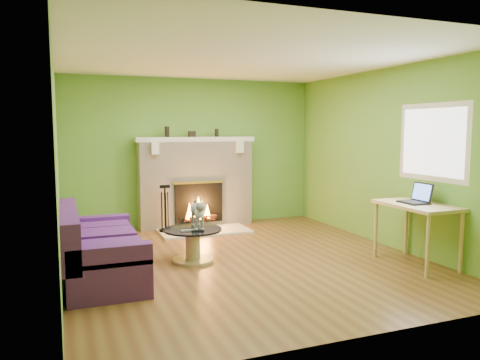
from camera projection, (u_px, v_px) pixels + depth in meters
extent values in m
plane|color=brown|center=(244.00, 260.00, 6.17)|extent=(5.00, 5.00, 0.00)
plane|color=white|center=(244.00, 59.00, 5.89)|extent=(5.00, 5.00, 0.00)
plane|color=#5B8F2E|center=(193.00, 152.00, 8.35)|extent=(5.00, 0.00, 5.00)
plane|color=#5B8F2E|center=(360.00, 182.00, 3.71)|extent=(5.00, 0.00, 5.00)
plane|color=#5B8F2E|center=(57.00, 167.00, 5.23)|extent=(0.00, 5.00, 5.00)
plane|color=#5B8F2E|center=(387.00, 158.00, 6.84)|extent=(0.00, 5.00, 5.00)
plane|color=silver|center=(433.00, 142.00, 5.97)|extent=(0.00, 1.20, 1.20)
plane|color=white|center=(432.00, 142.00, 5.97)|extent=(0.00, 1.06, 1.06)
cube|color=beige|center=(196.00, 184.00, 8.25)|extent=(2.00, 0.35, 1.50)
cube|color=black|center=(199.00, 203.00, 8.11)|extent=(0.85, 0.03, 0.68)
cube|color=gold|center=(199.00, 182.00, 8.06)|extent=(0.91, 0.02, 0.04)
cylinder|color=black|center=(200.00, 219.00, 8.10)|extent=(0.55, 0.07, 0.07)
cube|color=silver|center=(196.00, 139.00, 8.13)|extent=(2.10, 0.28, 0.08)
cube|color=silver|center=(155.00, 148.00, 7.71)|extent=(0.12, 0.10, 0.20)
cube|color=silver|center=(240.00, 147.00, 8.25)|extent=(0.12, 0.10, 0.20)
cube|color=beige|center=(205.00, 231.00, 7.84)|extent=(1.50, 0.75, 0.03)
cube|color=silver|center=(196.00, 139.00, 8.13)|extent=(2.10, 0.28, 0.08)
cube|color=#4F1B69|center=(103.00, 260.00, 5.42)|extent=(0.83, 1.84, 0.42)
cube|color=#4F1B69|center=(69.00, 232.00, 5.25)|extent=(0.19, 1.84, 0.52)
cube|color=#4F1B69|center=(109.00, 256.00, 4.62)|extent=(0.83, 0.19, 0.21)
cube|color=#4F1B69|center=(97.00, 224.00, 6.15)|extent=(0.83, 0.19, 0.21)
cube|color=#4F1B69|center=(111.00, 248.00, 4.92)|extent=(0.66, 0.49, 0.11)
cube|color=#4F1B69|center=(106.00, 236.00, 5.49)|extent=(0.66, 0.49, 0.11)
cube|color=#4F1B69|center=(102.00, 227.00, 5.97)|extent=(0.66, 0.49, 0.11)
cylinder|color=tan|center=(193.00, 260.00, 6.12)|extent=(0.53, 0.53, 0.03)
cylinder|color=tan|center=(193.00, 245.00, 6.09)|extent=(0.19, 0.19, 0.37)
cylinder|color=black|center=(193.00, 230.00, 6.07)|extent=(0.76, 0.76, 0.02)
cube|color=tan|center=(417.00, 205.00, 5.87)|extent=(0.61, 1.06, 0.04)
cylinder|color=tan|center=(428.00, 247.00, 5.38)|extent=(0.05, 0.05, 0.74)
cylinder|color=tan|center=(461.00, 243.00, 5.56)|extent=(0.05, 0.05, 0.74)
cylinder|color=tan|center=(376.00, 230.00, 6.26)|extent=(0.05, 0.05, 0.74)
cylinder|color=tan|center=(406.00, 227.00, 6.44)|extent=(0.05, 0.05, 0.74)
cube|color=gray|center=(188.00, 230.00, 5.92)|extent=(0.17, 0.05, 0.02)
cube|color=black|center=(198.00, 231.00, 5.91)|extent=(0.17, 0.09, 0.02)
cylinder|color=black|center=(167.00, 132.00, 7.97)|extent=(0.08, 0.08, 0.18)
cylinder|color=black|center=(217.00, 133.00, 8.29)|extent=(0.07, 0.07, 0.14)
cube|color=black|center=(192.00, 134.00, 8.13)|extent=(0.12, 0.08, 0.10)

